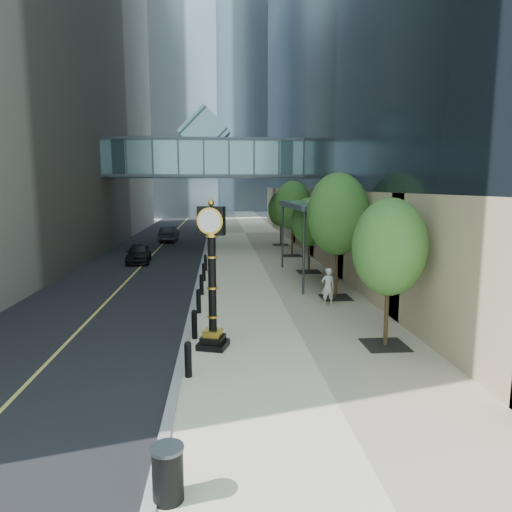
% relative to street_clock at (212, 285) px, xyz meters
% --- Properties ---
extents(ground, '(320.00, 320.00, 0.00)m').
position_rel_street_clock_xyz_m(ground, '(2.05, -3.25, -2.13)').
color(ground, gray).
rests_on(ground, ground).
extents(road, '(8.00, 180.00, 0.02)m').
position_rel_street_clock_xyz_m(road, '(-4.95, 36.75, -2.12)').
color(road, black).
rests_on(road, ground).
extents(sidewalk, '(8.00, 180.00, 0.06)m').
position_rel_street_clock_xyz_m(sidewalk, '(3.05, 36.75, -2.10)').
color(sidewalk, beige).
rests_on(sidewalk, ground).
extents(curb, '(0.25, 180.00, 0.07)m').
position_rel_street_clock_xyz_m(curb, '(-0.95, 36.75, -2.10)').
color(curb, gray).
rests_on(curb, ground).
extents(distant_tower_b, '(26.00, 24.00, 90.00)m').
position_rel_street_clock_xyz_m(distant_tower_b, '(11.05, 91.75, 42.87)').
color(distant_tower_b, '#A9C1D5').
rests_on(distant_tower_b, ground).
extents(distant_tower_c, '(22.00, 22.00, 65.00)m').
position_rel_street_clock_xyz_m(distant_tower_c, '(-3.95, 116.75, 30.37)').
color(distant_tower_c, '#A9C1D5').
rests_on(distant_tower_c, ground).
extents(skywalk, '(17.00, 4.20, 5.80)m').
position_rel_street_clock_xyz_m(skywalk, '(-0.95, 24.75, 5.58)').
color(skywalk, slate).
rests_on(skywalk, ground).
extents(entrance_canopy, '(3.00, 8.00, 4.38)m').
position_rel_street_clock_xyz_m(entrance_canopy, '(5.53, 10.75, 2.06)').
color(entrance_canopy, '#383F44').
rests_on(entrance_canopy, ground).
extents(bollard_row, '(0.20, 16.20, 0.90)m').
position_rel_street_clock_xyz_m(bollard_row, '(-0.65, 5.75, -1.62)').
color(bollard_row, black).
rests_on(bollard_row, sidewalk).
extents(street_trees, '(2.83, 28.32, 5.81)m').
position_rel_street_clock_xyz_m(street_trees, '(5.65, 12.35, 1.46)').
color(street_trees, black).
rests_on(street_trees, sidewalk).
extents(street_clock, '(1.12, 1.12, 4.78)m').
position_rel_street_clock_xyz_m(street_clock, '(0.00, 0.00, 0.00)').
color(street_clock, black).
rests_on(street_clock, sidewalk).
extents(trash_bin, '(0.60, 0.60, 0.90)m').
position_rel_street_clock_xyz_m(trash_bin, '(-0.65, -7.25, -1.62)').
color(trash_bin, black).
rests_on(trash_bin, sidewalk).
extents(pedestrian, '(0.65, 0.46, 1.67)m').
position_rel_street_clock_xyz_m(pedestrian, '(4.95, 4.92, -1.24)').
color(pedestrian, beige).
rests_on(pedestrian, sidewalk).
extents(car_near, '(1.89, 4.01, 1.32)m').
position_rel_street_clock_xyz_m(car_near, '(-5.36, 17.42, -1.45)').
color(car_near, black).
rests_on(car_near, road).
extents(car_far, '(1.56, 4.23, 1.38)m').
position_rel_street_clock_xyz_m(car_far, '(-4.58, 29.50, -1.42)').
color(car_far, black).
rests_on(car_far, road).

